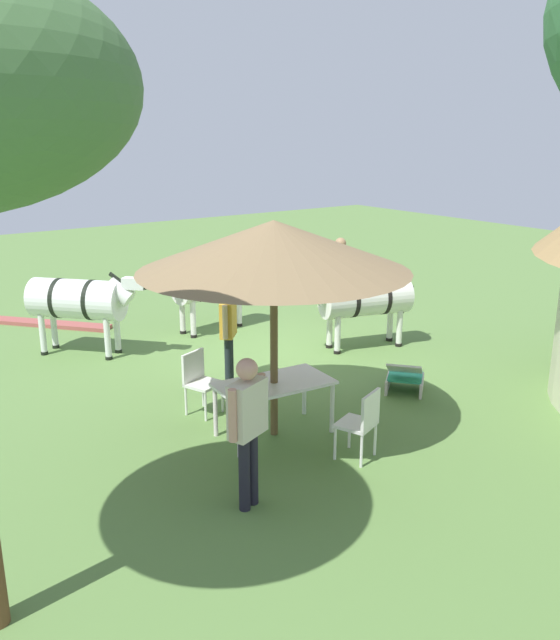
{
  "coord_description": "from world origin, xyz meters",
  "views": [
    {
      "loc": [
        6.58,
        9.14,
        3.92
      ],
      "look_at": [
        0.67,
        0.87,
        1.0
      ],
      "focal_mm": 37.16,
      "sensor_mm": 36.0,
      "label": 1
    }
  ],
  "objects_px": {
    "guest_behind_table": "(248,420)",
    "standing_watcher": "(340,270)",
    "patio_chair_near_hut": "(199,378)",
    "striped_lounge_chair": "(405,377)",
    "zebra_by_umbrella": "(80,300)",
    "guest_beside_umbrella": "(228,326)",
    "patio_chair_near_lawn": "(362,420)",
    "patio_dining_table": "(274,388)",
    "shade_umbrella": "(274,246)",
    "zebra_nearest_camera": "(363,299)",
    "zebra_toward_hut": "(208,284)"
  },
  "relations": [
    {
      "from": "guest_behind_table",
      "to": "standing_watcher",
      "type": "distance_m",
      "value": 7.71
    },
    {
      "from": "patio_chair_near_hut",
      "to": "guest_behind_table",
      "type": "distance_m",
      "value": 2.67
    },
    {
      "from": "striped_lounge_chair",
      "to": "zebra_by_umbrella",
      "type": "bearing_deg",
      "value": 176.29
    },
    {
      "from": "guest_beside_umbrella",
      "to": "patio_chair_near_lawn",
      "type": "bearing_deg",
      "value": -137.92
    },
    {
      "from": "patio_dining_table",
      "to": "zebra_by_umbrella",
      "type": "height_order",
      "value": "zebra_by_umbrella"
    },
    {
      "from": "patio_chair_near_hut",
      "to": "guest_beside_umbrella",
      "type": "distance_m",
      "value": 1.26
    },
    {
      "from": "patio_chair_near_hut",
      "to": "zebra_by_umbrella",
      "type": "bearing_deg",
      "value": -103.46
    },
    {
      "from": "shade_umbrella",
      "to": "guest_behind_table",
      "type": "height_order",
      "value": "shade_umbrella"
    },
    {
      "from": "guest_beside_umbrella",
      "to": "zebra_nearest_camera",
      "type": "height_order",
      "value": "guest_beside_umbrella"
    },
    {
      "from": "guest_beside_umbrella",
      "to": "zebra_nearest_camera",
      "type": "distance_m",
      "value": 2.97
    },
    {
      "from": "zebra_nearest_camera",
      "to": "guest_behind_table",
      "type": "bearing_deg",
      "value": 141.51
    },
    {
      "from": "shade_umbrella",
      "to": "patio_chair_near_hut",
      "type": "bearing_deg",
      "value": -69.11
    },
    {
      "from": "patio_dining_table",
      "to": "guest_behind_table",
      "type": "bearing_deg",
      "value": 46.15
    },
    {
      "from": "patio_dining_table",
      "to": "zebra_nearest_camera",
      "type": "height_order",
      "value": "zebra_nearest_camera"
    },
    {
      "from": "patio_chair_near_hut",
      "to": "striped_lounge_chair",
      "type": "xyz_separation_m",
      "value": [
        -2.95,
        1.18,
        -0.27
      ]
    },
    {
      "from": "zebra_toward_hut",
      "to": "striped_lounge_chair",
      "type": "bearing_deg",
      "value": -177.41
    },
    {
      "from": "shade_umbrella",
      "to": "zebra_nearest_camera",
      "type": "relative_size",
      "value": 1.5
    },
    {
      "from": "guest_beside_umbrella",
      "to": "zebra_toward_hut",
      "type": "height_order",
      "value": "guest_beside_umbrella"
    },
    {
      "from": "patio_chair_near_lawn",
      "to": "zebra_nearest_camera",
      "type": "xyz_separation_m",
      "value": [
        -2.98,
        -3.27,
        0.42
      ]
    },
    {
      "from": "striped_lounge_chair",
      "to": "shade_umbrella",
      "type": "bearing_deg",
      "value": -129.07
    },
    {
      "from": "guest_behind_table",
      "to": "zebra_by_umbrella",
      "type": "xyz_separation_m",
      "value": [
        -0.33,
        -6.01,
        -0.01
      ]
    },
    {
      "from": "shade_umbrella",
      "to": "striped_lounge_chair",
      "type": "height_order",
      "value": "shade_umbrella"
    },
    {
      "from": "guest_beside_umbrella",
      "to": "zebra_toward_hut",
      "type": "distance_m",
      "value": 3.0
    },
    {
      "from": "zebra_by_umbrella",
      "to": "zebra_nearest_camera",
      "type": "bearing_deg",
      "value": 106.38
    },
    {
      "from": "shade_umbrella",
      "to": "guest_behind_table",
      "type": "relative_size",
      "value": 2.03
    },
    {
      "from": "patio_chair_near_hut",
      "to": "guest_beside_umbrella",
      "type": "xyz_separation_m",
      "value": [
        -0.93,
        -0.72,
        0.44
      ]
    },
    {
      "from": "guest_beside_umbrella",
      "to": "patio_chair_near_hut",
      "type": "bearing_deg",
      "value": 169.81
    },
    {
      "from": "zebra_nearest_camera",
      "to": "zebra_toward_hut",
      "type": "relative_size",
      "value": 1.04
    },
    {
      "from": "shade_umbrella",
      "to": "zebra_toward_hut",
      "type": "relative_size",
      "value": 1.56
    },
    {
      "from": "standing_watcher",
      "to": "guest_beside_umbrella",
      "type": "bearing_deg",
      "value": 88.71
    },
    {
      "from": "zebra_nearest_camera",
      "to": "patio_dining_table",
      "type": "bearing_deg",
      "value": 136.82
    },
    {
      "from": "shade_umbrella",
      "to": "patio_chair_near_hut",
      "type": "relative_size",
      "value": 3.82
    },
    {
      "from": "patio_chair_near_lawn",
      "to": "striped_lounge_chair",
      "type": "bearing_deg",
      "value": 10.11
    },
    {
      "from": "shade_umbrella",
      "to": "patio_dining_table",
      "type": "xyz_separation_m",
      "value": [
        0.0,
        0.0,
        -1.89
      ]
    },
    {
      "from": "guest_behind_table",
      "to": "patio_chair_near_lawn",
      "type": "bearing_deg",
      "value": 161.3
    },
    {
      "from": "patio_chair_near_hut",
      "to": "standing_watcher",
      "type": "distance_m",
      "value": 5.63
    },
    {
      "from": "patio_chair_near_hut",
      "to": "guest_behind_table",
      "type": "relative_size",
      "value": 0.53
    },
    {
      "from": "guest_behind_table",
      "to": "zebra_by_umbrella",
      "type": "bearing_deg",
      "value": -114.82
    },
    {
      "from": "guest_beside_umbrella",
      "to": "zebra_by_umbrella",
      "type": "relative_size",
      "value": 0.84
    },
    {
      "from": "guest_behind_table",
      "to": "zebra_nearest_camera",
      "type": "distance_m",
      "value": 5.77
    },
    {
      "from": "patio_chair_near_hut",
      "to": "patio_dining_table",
      "type": "bearing_deg",
      "value": 90.0
    },
    {
      "from": "shade_umbrella",
      "to": "zebra_by_umbrella",
      "type": "relative_size",
      "value": 1.82
    },
    {
      "from": "patio_chair_near_hut",
      "to": "shade_umbrella",
      "type": "bearing_deg",
      "value": 90.0
    },
    {
      "from": "patio_chair_near_hut",
      "to": "guest_behind_table",
      "type": "bearing_deg",
      "value": 51.73
    },
    {
      "from": "zebra_toward_hut",
      "to": "patio_chair_near_hut",
      "type": "bearing_deg",
      "value": 140.99
    },
    {
      "from": "guest_behind_table",
      "to": "standing_watcher",
      "type": "bearing_deg",
      "value": -159.39
    },
    {
      "from": "patio_dining_table",
      "to": "zebra_toward_hut",
      "type": "xyz_separation_m",
      "value": [
        -1.67,
        -4.67,
        0.31
      ]
    },
    {
      "from": "shade_umbrella",
      "to": "patio_chair_near_hut",
      "type": "height_order",
      "value": "shade_umbrella"
    },
    {
      "from": "patio_chair_near_hut",
      "to": "guest_behind_table",
      "type": "height_order",
      "value": "guest_behind_table"
    },
    {
      "from": "patio_dining_table",
      "to": "zebra_nearest_camera",
      "type": "relative_size",
      "value": 0.69
    }
  ]
}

